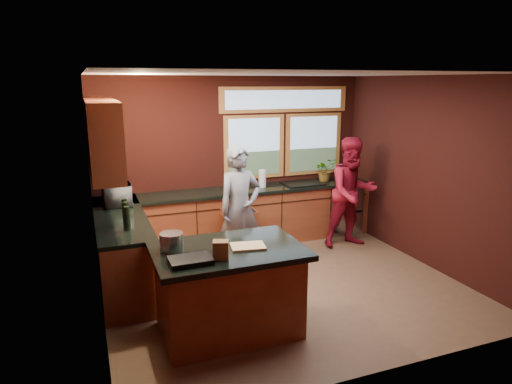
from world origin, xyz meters
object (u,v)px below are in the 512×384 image
person_red (352,193)px  cutting_board (248,246)px  person_grey (240,209)px  island (229,290)px  stock_pot (172,242)px

person_red → cutting_board: (-2.44, -1.85, 0.07)m
person_grey → person_red: (1.98, 0.26, 0.00)m
island → stock_pot: 0.80m
island → person_red: size_ratio=0.87×
person_grey → cutting_board: 1.66m
island → person_grey: (0.66, 1.55, 0.40)m
cutting_board → stock_pot: stock_pot is taller
stock_pot → person_red: bearing=27.4°
cutting_board → island: bearing=166.0°
person_red → stock_pot: (-3.19, -1.65, 0.15)m
person_grey → stock_pot: (-1.21, -1.40, 0.15)m
island → cutting_board: cutting_board is taller
island → person_grey: bearing=66.8°
island → person_red: bearing=34.3°
island → cutting_board: (0.20, -0.05, 0.48)m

